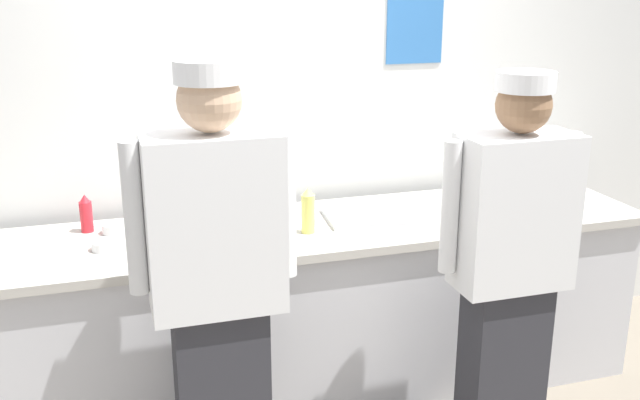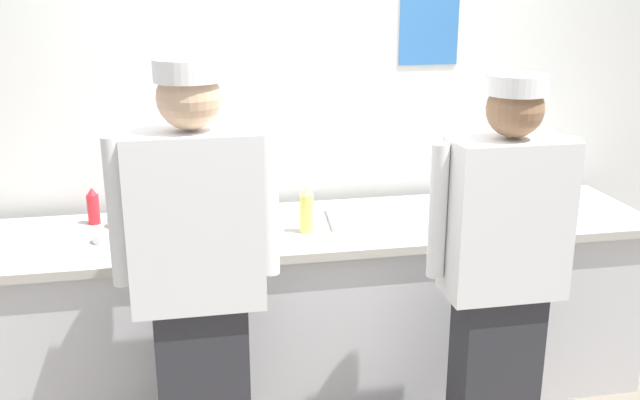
% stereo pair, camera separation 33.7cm
% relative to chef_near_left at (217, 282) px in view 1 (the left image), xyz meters
% --- Properties ---
extents(wall_back, '(5.11, 0.11, 2.77)m').
position_rel_chef_near_left_xyz_m(wall_back, '(0.56, 1.15, 0.45)').
color(wall_back, silver).
rests_on(wall_back, ground).
extents(prep_counter, '(3.26, 0.74, 0.88)m').
position_rel_chef_near_left_xyz_m(prep_counter, '(0.56, 0.65, -0.49)').
color(prep_counter, silver).
rests_on(prep_counter, ground).
extents(chef_near_left, '(0.63, 0.24, 1.74)m').
position_rel_chef_near_left_xyz_m(chef_near_left, '(0.00, 0.00, 0.00)').
color(chef_near_left, '#2D2D33').
rests_on(chef_near_left, ground).
extents(chef_center, '(0.60, 0.24, 1.67)m').
position_rel_chef_near_left_xyz_m(chef_center, '(1.19, -0.06, -0.04)').
color(chef_center, '#2D2D33').
rests_on(chef_center, ground).
extents(plate_stack_front, '(0.23, 0.23, 0.07)m').
position_rel_chef_near_left_xyz_m(plate_stack_front, '(1.74, 0.64, -0.01)').
color(plate_stack_front, white).
rests_on(plate_stack_front, prep_counter).
extents(mixing_bowl_steel, '(0.30, 0.30, 0.11)m').
position_rel_chef_near_left_xyz_m(mixing_bowl_steel, '(0.00, 0.72, 0.00)').
color(mixing_bowl_steel, '#B7BABF').
rests_on(mixing_bowl_steel, prep_counter).
extents(sheet_tray, '(0.43, 0.35, 0.02)m').
position_rel_chef_near_left_xyz_m(sheet_tray, '(0.84, 0.67, -0.04)').
color(sheet_tray, '#B7BABF').
rests_on(sheet_tray, prep_counter).
extents(squeeze_bottle_primary, '(0.06, 0.06, 0.21)m').
position_rel_chef_near_left_xyz_m(squeeze_bottle_primary, '(0.51, 0.56, 0.05)').
color(squeeze_bottle_primary, '#E5E066').
rests_on(squeeze_bottle_primary, prep_counter).
extents(squeeze_bottle_secondary, '(0.06, 0.06, 0.18)m').
position_rel_chef_near_left_xyz_m(squeeze_bottle_secondary, '(-0.46, 0.87, 0.03)').
color(squeeze_bottle_secondary, red).
rests_on(squeeze_bottle_secondary, prep_counter).
extents(ramekin_green_sauce, '(0.10, 0.10, 0.04)m').
position_rel_chef_near_left_xyz_m(ramekin_green_sauce, '(0.44, 0.78, -0.03)').
color(ramekin_green_sauce, white).
rests_on(ramekin_green_sauce, prep_counter).
extents(ramekin_orange_sauce, '(0.09, 0.09, 0.05)m').
position_rel_chef_near_left_xyz_m(ramekin_orange_sauce, '(0.20, 0.55, -0.02)').
color(ramekin_orange_sauce, white).
rests_on(ramekin_orange_sauce, prep_counter).
extents(ramekin_red_sauce, '(0.11, 0.11, 0.05)m').
position_rel_chef_near_left_xyz_m(ramekin_red_sauce, '(-0.34, 0.81, -0.02)').
color(ramekin_red_sauce, white).
rests_on(ramekin_red_sauce, prep_counter).
extents(ramekin_yellow_sauce, '(0.11, 0.11, 0.04)m').
position_rel_chef_near_left_xyz_m(ramekin_yellow_sauce, '(-0.39, 0.60, -0.03)').
color(ramekin_yellow_sauce, white).
rests_on(ramekin_yellow_sauce, prep_counter).
extents(deli_cup, '(0.09, 0.09, 0.09)m').
position_rel_chef_near_left_xyz_m(deli_cup, '(1.85, 0.81, -0.01)').
color(deli_cup, white).
rests_on(deli_cup, prep_counter).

